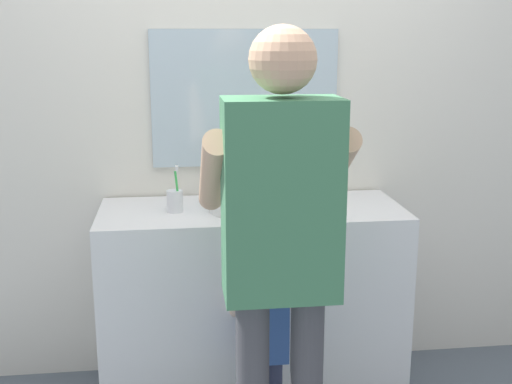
{
  "coord_description": "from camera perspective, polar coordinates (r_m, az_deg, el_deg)",
  "views": [
    {
      "loc": [
        -0.33,
        -2.48,
        1.66
      ],
      "look_at": [
        0.0,
        0.15,
        1.01
      ],
      "focal_mm": 45.85,
      "sensor_mm": 36.0,
      "label": 1
    }
  ],
  "objects": [
    {
      "name": "adult_parent",
      "position": [
        2.22,
        2.13,
        -3.23
      ],
      "size": [
        0.52,
        0.55,
        1.69
      ],
      "color": "#47474C",
      "rests_on": "ground"
    },
    {
      "name": "toothbrush_cup",
      "position": [
        2.86,
        -7.08,
        -0.73
      ],
      "size": [
        0.07,
        0.07,
        0.21
      ],
      "color": "silver",
      "rests_on": "vanity_cabinet"
    },
    {
      "name": "vanity_cabinet",
      "position": [
        3.05,
        -0.35,
        -9.59
      ],
      "size": [
        1.35,
        0.54,
        0.9
      ],
      "primitive_type": "cube",
      "color": "white",
      "rests_on": "ground"
    },
    {
      "name": "faucet",
      "position": [
        3.09,
        -0.83,
        1.05
      ],
      "size": [
        0.18,
        0.14,
        0.18
      ],
      "color": "#B7BABF",
      "rests_on": "vanity_cabinet"
    },
    {
      "name": "child_toddler",
      "position": [
        2.68,
        0.69,
        -12.17
      ],
      "size": [
        0.25,
        0.25,
        0.82
      ],
      "color": "#2D334C",
      "rests_on": "ground"
    },
    {
      "name": "soap_bottle",
      "position": [
        2.96,
        5.6,
        0.15
      ],
      "size": [
        0.06,
        0.06,
        0.17
      ],
      "color": "gold",
      "rests_on": "vanity_cabinet"
    },
    {
      "name": "back_wall",
      "position": [
        3.14,
        -1.08,
        8.09
      ],
      "size": [
        4.4,
        0.1,
        2.7
      ],
      "color": "silver",
      "rests_on": "ground"
    },
    {
      "name": "sink_basin",
      "position": [
        2.87,
        -0.32,
        -0.43
      ],
      "size": [
        0.39,
        0.39,
        0.11
      ],
      "color": "silver",
      "rests_on": "vanity_cabinet"
    }
  ]
}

